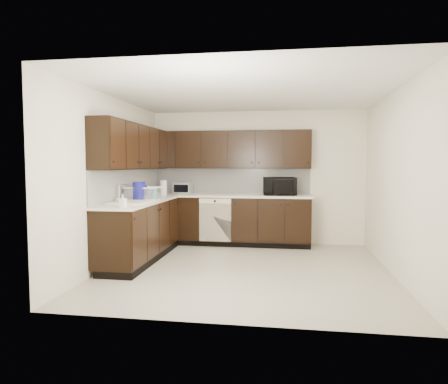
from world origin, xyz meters
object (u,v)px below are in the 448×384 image
object	(u,v)px
sink	(133,206)
storage_bin	(143,194)
blue_pitcher	(139,191)
microwave	(279,186)
toaster_oven	(183,188)

from	to	relation	value
sink	storage_bin	distance (m)	0.43
sink	blue_pitcher	world-z (taller)	blue_pitcher
sink	blue_pitcher	bearing A→B (deg)	90.71
microwave	storage_bin	distance (m)	2.47
toaster_oven	storage_bin	xyz separation A→B (m)	(-0.29, -1.35, -0.01)
sink	toaster_oven	xyz separation A→B (m)	(0.30, 1.74, 0.17)
toaster_oven	blue_pitcher	world-z (taller)	blue_pitcher
microwave	sink	bearing A→B (deg)	-148.10
microwave	storage_bin	bearing A→B (deg)	-155.23
toaster_oven	blue_pitcher	bearing A→B (deg)	-97.35
sink	toaster_oven	bearing A→B (deg)	80.22
microwave	toaster_oven	bearing A→B (deg)	171.52
blue_pitcher	toaster_oven	bearing A→B (deg)	85.64
storage_bin	toaster_oven	bearing A→B (deg)	77.82
microwave	toaster_oven	world-z (taller)	microwave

